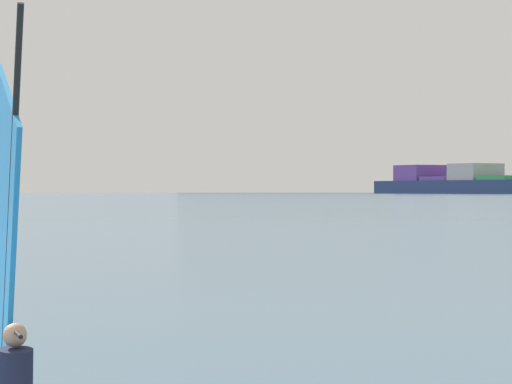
{
  "coord_description": "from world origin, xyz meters",
  "views": [
    {
      "loc": [
        6.29,
        -8.29,
        2.51
      ],
      "look_at": [
        0.66,
        15.8,
        2.47
      ],
      "focal_mm": 82.18,
      "sensor_mm": 36.0,
      "label": 1
    }
  ],
  "objects": [
    {
      "name": "distant_headland",
      "position": [
        -104.49,
        1546.91,
        27.13
      ],
      "size": [
        663.71,
        264.03,
        54.26
      ],
      "primitive_type": "cube",
      "rotation": [
        0.0,
        0.0,
        -0.04
      ],
      "color": "#756B56",
      "rests_on": "ground_plane"
    },
    {
      "name": "windsurfer",
      "position": [
        1.51,
        1.92,
        1.03
      ],
      "size": [
        2.67,
        4.04,
        4.39
      ],
      "rotation": [
        0.0,
        0.0,
        5.26
      ],
      "color": "white",
      "rests_on": "ground_plane"
    },
    {
      "name": "cargo_ship",
      "position": [
        -26.78,
        733.33,
        7.15
      ],
      "size": [
        143.56,
        150.24,
        29.96
      ],
      "rotation": [
        0.0,
        0.0,
        2.33
      ],
      "color": "navy",
      "rests_on": "ground_plane"
    }
  ]
}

